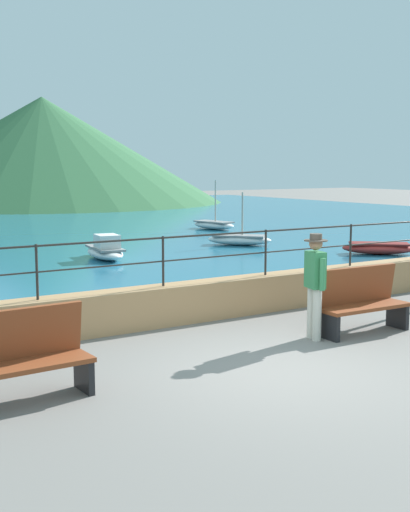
# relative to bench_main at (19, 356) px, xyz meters

# --- Properties ---
(ground_plane) EXTENTS (120.00, 120.00, 0.00)m
(ground_plane) POSITION_rel_bench_main_xyz_m (3.37, -0.65, -0.56)
(ground_plane) COLOR slate
(promenade_wall) EXTENTS (20.00, 0.56, 0.70)m
(promenade_wall) POSITION_rel_bench_main_xyz_m (3.37, 2.55, -0.21)
(promenade_wall) COLOR tan
(promenade_wall) RESTS_ON ground
(railing) EXTENTS (18.44, 0.04, 0.90)m
(railing) POSITION_rel_bench_main_xyz_m (3.37, 2.55, 0.78)
(railing) COLOR #282623
(railing) RESTS_ON promenade_wall
(hill_main) EXTENTS (28.29, 28.29, 8.27)m
(hill_main) POSITION_rel_bench_main_xyz_m (15.07, 43.49, 3.57)
(hill_main) COLOR #33663D
(hill_main) RESTS_ON ground
(bench_main) EXTENTS (1.72, 0.63, 1.13)m
(bench_main) POSITION_rel_bench_main_xyz_m (0.00, 0.00, 0.00)
(bench_main) COLOR brown
(bench_main) RESTS_ON ground
(bench_far) EXTENTS (1.72, 0.61, 1.13)m
(bench_far) POSITION_rel_bench_main_xyz_m (5.94, 0.23, 0.00)
(bench_far) COLOR brown
(bench_far) RESTS_ON ground
(person_walking) EXTENTS (0.38, 0.56, 1.75)m
(person_walking) POSITION_rel_bench_main_xyz_m (4.96, 0.30, 0.42)
(person_walking) COLOR beige
(person_walking) RESTS_ON ground
(boat_0) EXTENTS (2.23, 2.29, 1.88)m
(boat_0) POSITION_rel_bench_main_xyz_m (11.31, 11.40, -0.30)
(boat_0) COLOR white
(boat_0) RESTS_ON lake_water
(boat_1) EXTENTS (1.21, 2.40, 0.76)m
(boat_1) POSITION_rel_bench_main_xyz_m (5.79, 10.61, -0.23)
(boat_1) COLOR white
(boat_1) RESTS_ON lake_water
(boat_2) EXTENTS (2.34, 2.18, 0.36)m
(boat_2) POSITION_rel_bench_main_xyz_m (13.64, 6.99, -0.30)
(boat_2) COLOR red
(boat_2) RESTS_ON lake_water
(boat_6) EXTENTS (1.39, 2.44, 2.18)m
(boat_6) POSITION_rel_bench_main_xyz_m (13.84, 16.96, -0.30)
(boat_6) COLOR white
(boat_6) RESTS_ON lake_water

